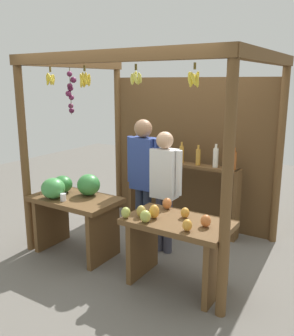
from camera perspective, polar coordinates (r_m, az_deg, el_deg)
ground_plane at (r=5.08m, az=1.20°, el=-11.81°), size 12.00×12.00×0.00m
market_stall at (r=5.03m, az=3.81°, el=5.12°), size 2.76×2.06×2.46m
fruit_counter_left at (r=4.73m, az=-11.42°, el=-5.37°), size 1.11×0.70×1.02m
fruit_counter_right at (r=3.95m, az=4.56°, el=-10.73°), size 1.12×0.64×0.90m
bottle_shelf_unit at (r=5.41m, az=5.24°, el=-1.32°), size 1.76×0.22×1.36m
vendor_man at (r=4.73m, az=-0.59°, el=-0.52°), size 0.48×0.23×1.70m
vendor_woman at (r=4.58m, az=2.71°, el=-2.17°), size 0.48×0.21×1.57m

